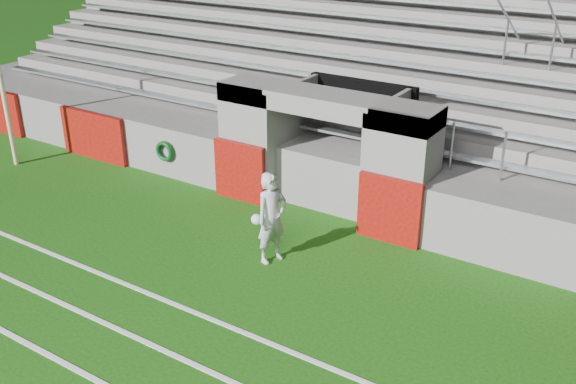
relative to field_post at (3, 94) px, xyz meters
The scene contains 5 objects.
ground 8.27m from the field_post, 11.12° to the right, with size 90.00×90.00×0.00m, color #15470B.
field_post is the anchor object (origin of this frame).
stadium_structure 10.19m from the field_post, 39.02° to the left, with size 26.00×8.48×5.42m.
goalkeeper_with_ball 8.28m from the field_post, ahead, with size 0.62×0.73×1.75m.
hose_coil 4.29m from the field_post, 19.35° to the left, with size 0.52×0.15×0.52m.
Camera 1 is at (6.18, -7.50, 6.10)m, focal length 40.00 mm.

